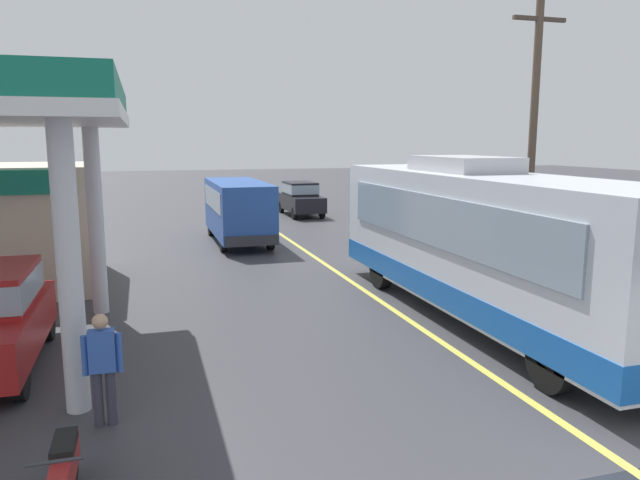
# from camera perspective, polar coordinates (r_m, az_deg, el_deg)

# --- Properties ---
(ground) EXTENTS (120.00, 120.00, 0.00)m
(ground) POSITION_cam_1_polar(r_m,az_deg,el_deg) (24.94, -3.29, 0.20)
(ground) COLOR #38383D
(lane_divider_stripe) EXTENTS (0.16, 50.00, 0.01)m
(lane_divider_stripe) POSITION_cam_1_polar(r_m,az_deg,el_deg) (20.19, 0.01, -2.00)
(lane_divider_stripe) COLOR #D8CC4C
(lane_divider_stripe) RESTS_ON ground
(coach_bus_main) EXTENTS (2.60, 11.04, 3.69)m
(coach_bus_main) POSITION_cam_1_polar(r_m,az_deg,el_deg) (13.86, 15.47, -0.48)
(coach_bus_main) COLOR silver
(coach_bus_main) RESTS_ON ground
(minibus_opposing_lane) EXTENTS (2.04, 6.13, 2.44)m
(minibus_opposing_lane) POSITION_cam_1_polar(r_m,az_deg,el_deg) (23.92, -7.91, 3.28)
(minibus_opposing_lane) COLOR #264C9E
(minibus_opposing_lane) RESTS_ON ground
(motorcycle_parked_forecourt) EXTENTS (0.55, 1.80, 0.92)m
(motorcycle_parked_forecourt) POSITION_cam_1_polar(r_m,az_deg,el_deg) (7.52, -23.43, -19.98)
(motorcycle_parked_forecourt) COLOR black
(motorcycle_parked_forecourt) RESTS_ON ground
(pedestrian_near_pump) EXTENTS (0.55, 0.22, 1.66)m
(pedestrian_near_pump) POSITION_cam_1_polar(r_m,az_deg,el_deg) (9.11, -20.22, -11.10)
(pedestrian_near_pump) COLOR #33333F
(pedestrian_near_pump) RESTS_ON ground
(car_trailing_behind_bus) EXTENTS (1.70, 4.20, 1.82)m
(car_trailing_behind_bus) POSITION_cam_1_polar(r_m,az_deg,el_deg) (32.38, -1.89, 4.18)
(car_trailing_behind_bus) COLOR black
(car_trailing_behind_bus) RESTS_ON ground
(utility_pole_roadside) EXTENTS (1.80, 0.24, 8.24)m
(utility_pole_roadside) POSITION_cam_1_polar(r_m,az_deg,el_deg) (19.63, 19.84, 9.74)
(utility_pole_roadside) COLOR brown
(utility_pole_roadside) RESTS_ON ground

